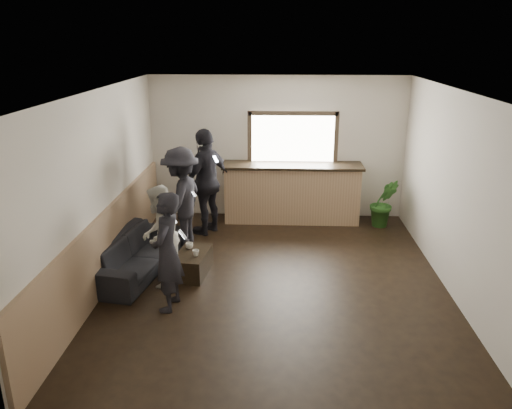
{
  "coord_description": "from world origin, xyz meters",
  "views": [
    {
      "loc": [
        0.02,
        -6.7,
        3.49
      ],
      "look_at": [
        -0.3,
        0.4,
        1.09
      ],
      "focal_mm": 35.0,
      "sensor_mm": 36.0,
      "label": 1
    }
  ],
  "objects_px": {
    "bar_counter": "(292,189)",
    "cup_b": "(196,253)",
    "sofa": "(136,254)",
    "person_c": "(181,199)",
    "person_b": "(160,236)",
    "person_a": "(167,252)",
    "person_d": "(207,182)",
    "cup_a": "(189,246)",
    "potted_plant": "(384,203)",
    "coffee_table": "(193,263)"
  },
  "relations": [
    {
      "from": "sofa",
      "to": "coffee_table",
      "type": "height_order",
      "value": "sofa"
    },
    {
      "from": "bar_counter",
      "to": "sofa",
      "type": "distance_m",
      "value": 3.46
    },
    {
      "from": "bar_counter",
      "to": "cup_b",
      "type": "xyz_separation_m",
      "value": [
        -1.49,
        -2.58,
        -0.24
      ]
    },
    {
      "from": "cup_b",
      "to": "person_b",
      "type": "bearing_deg",
      "value": -156.48
    },
    {
      "from": "person_b",
      "to": "person_d",
      "type": "bearing_deg",
      "value": 169.75
    },
    {
      "from": "bar_counter",
      "to": "cup_b",
      "type": "bearing_deg",
      "value": -120.07
    },
    {
      "from": "sofa",
      "to": "person_d",
      "type": "relative_size",
      "value": 1.04
    },
    {
      "from": "sofa",
      "to": "person_d",
      "type": "distance_m",
      "value": 2.03
    },
    {
      "from": "cup_b",
      "to": "cup_a",
      "type": "bearing_deg",
      "value": 118.39
    },
    {
      "from": "sofa",
      "to": "person_c",
      "type": "distance_m",
      "value": 1.23
    },
    {
      "from": "person_b",
      "to": "person_d",
      "type": "relative_size",
      "value": 0.77
    },
    {
      "from": "bar_counter",
      "to": "sofa",
      "type": "xyz_separation_m",
      "value": [
        -2.45,
        -2.42,
        -0.34
      ]
    },
    {
      "from": "person_d",
      "to": "bar_counter",
      "type": "bearing_deg",
      "value": 147.18
    },
    {
      "from": "sofa",
      "to": "potted_plant",
      "type": "bearing_deg",
      "value": -52.43
    },
    {
      "from": "person_c",
      "to": "cup_a",
      "type": "bearing_deg",
      "value": 29.71
    },
    {
      "from": "cup_a",
      "to": "person_b",
      "type": "xyz_separation_m",
      "value": [
        -0.33,
        -0.48,
        0.35
      ]
    },
    {
      "from": "potted_plant",
      "to": "person_a",
      "type": "bearing_deg",
      "value": -137.16
    },
    {
      "from": "cup_a",
      "to": "person_d",
      "type": "distance_m",
      "value": 1.69
    },
    {
      "from": "person_b",
      "to": "potted_plant",
      "type": "bearing_deg",
      "value": 124.97
    },
    {
      "from": "coffee_table",
      "to": "person_b",
      "type": "relative_size",
      "value": 0.53
    },
    {
      "from": "bar_counter",
      "to": "person_a",
      "type": "relative_size",
      "value": 1.66
    },
    {
      "from": "coffee_table",
      "to": "cup_a",
      "type": "height_order",
      "value": "cup_a"
    },
    {
      "from": "person_a",
      "to": "person_d",
      "type": "distance_m",
      "value": 2.76
    },
    {
      "from": "sofa",
      "to": "coffee_table",
      "type": "xyz_separation_m",
      "value": [
        0.88,
        -0.04,
        -0.12
      ]
    },
    {
      "from": "coffee_table",
      "to": "sofa",
      "type": "bearing_deg",
      "value": 177.67
    },
    {
      "from": "cup_a",
      "to": "person_d",
      "type": "xyz_separation_m",
      "value": [
        0.07,
        1.59,
        0.58
      ]
    },
    {
      "from": "person_b",
      "to": "person_c",
      "type": "distance_m",
      "value": 1.3
    },
    {
      "from": "bar_counter",
      "to": "cup_a",
      "type": "height_order",
      "value": "bar_counter"
    },
    {
      "from": "sofa",
      "to": "cup_a",
      "type": "bearing_deg",
      "value": -71.65
    },
    {
      "from": "coffee_table",
      "to": "potted_plant",
      "type": "xyz_separation_m",
      "value": [
        3.32,
        2.19,
        0.3
      ]
    },
    {
      "from": "bar_counter",
      "to": "person_d",
      "type": "xyz_separation_m",
      "value": [
        -1.57,
        -0.73,
        0.34
      ]
    },
    {
      "from": "cup_a",
      "to": "person_c",
      "type": "bearing_deg",
      "value": 107.37
    },
    {
      "from": "cup_a",
      "to": "bar_counter",
      "type": "bearing_deg",
      "value": 54.65
    },
    {
      "from": "coffee_table",
      "to": "person_d",
      "type": "bearing_deg",
      "value": 89.96
    },
    {
      "from": "sofa",
      "to": "cup_a",
      "type": "height_order",
      "value": "sofa"
    },
    {
      "from": "person_c",
      "to": "person_b",
      "type": "bearing_deg",
      "value": 8.8
    },
    {
      "from": "coffee_table",
      "to": "potted_plant",
      "type": "distance_m",
      "value": 3.99
    },
    {
      "from": "cup_a",
      "to": "potted_plant",
      "type": "relative_size",
      "value": 0.12
    },
    {
      "from": "person_c",
      "to": "cup_b",
      "type": "bearing_deg",
      "value": 32.62
    },
    {
      "from": "cup_a",
      "to": "person_b",
      "type": "height_order",
      "value": "person_b"
    },
    {
      "from": "cup_a",
      "to": "person_c",
      "type": "height_order",
      "value": "person_c"
    },
    {
      "from": "person_c",
      "to": "person_d",
      "type": "distance_m",
      "value": 0.84
    },
    {
      "from": "potted_plant",
      "to": "person_b",
      "type": "bearing_deg",
      "value": -145.93
    },
    {
      "from": "cup_b",
      "to": "person_d",
      "type": "relative_size",
      "value": 0.05
    },
    {
      "from": "bar_counter",
      "to": "person_b",
      "type": "bearing_deg",
      "value": -125.28
    },
    {
      "from": "cup_a",
      "to": "coffee_table",
      "type": "bearing_deg",
      "value": -64.31
    },
    {
      "from": "potted_plant",
      "to": "sofa",
      "type": "bearing_deg",
      "value": -152.85
    },
    {
      "from": "person_b",
      "to": "person_c",
      "type": "relative_size",
      "value": 0.84
    },
    {
      "from": "sofa",
      "to": "person_b",
      "type": "xyz_separation_m",
      "value": [
        0.48,
        -0.36,
        0.45
      ]
    },
    {
      "from": "coffee_table",
      "to": "cup_b",
      "type": "relative_size",
      "value": 7.91
    }
  ]
}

